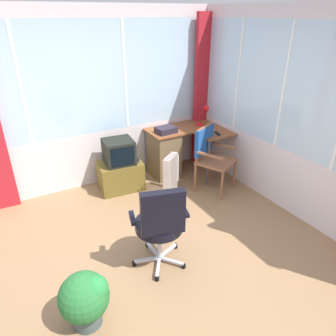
{
  "coord_description": "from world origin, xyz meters",
  "views": [
    {
      "loc": [
        -1.07,
        -2.27,
        2.45
      ],
      "look_at": [
        0.56,
        0.58,
        0.81
      ],
      "focal_mm": 33.42,
      "sensor_mm": 36.0,
      "label": 1
    }
  ],
  "objects_px": {
    "desk": "(167,151)",
    "space_heater": "(171,175)",
    "tv_on_stand": "(120,168)",
    "potted_plant": "(86,298)",
    "tv_remote": "(217,133)",
    "office_chair": "(160,222)",
    "wooden_armchair": "(209,151)",
    "paper_tray": "(166,130)",
    "desk_lamp": "(206,112)"
  },
  "relations": [
    {
      "from": "desk_lamp",
      "to": "wooden_armchair",
      "type": "distance_m",
      "value": 0.79
    },
    {
      "from": "tv_remote",
      "to": "potted_plant",
      "type": "xyz_separation_m",
      "value": [
        -2.59,
        -1.61,
        -0.48
      ]
    },
    {
      "from": "tv_on_stand",
      "to": "potted_plant",
      "type": "xyz_separation_m",
      "value": [
        -1.14,
        -2.05,
        -0.06
      ]
    },
    {
      "from": "desk",
      "to": "desk_lamp",
      "type": "distance_m",
      "value": 0.89
    },
    {
      "from": "office_chair",
      "to": "space_heater",
      "type": "xyz_separation_m",
      "value": [
        0.84,
        1.23,
        -0.26
      ]
    },
    {
      "from": "paper_tray",
      "to": "space_heater",
      "type": "bearing_deg",
      "value": -111.96
    },
    {
      "from": "tv_remote",
      "to": "wooden_armchair",
      "type": "bearing_deg",
      "value": -130.85
    },
    {
      "from": "wooden_armchair",
      "to": "tv_on_stand",
      "type": "xyz_separation_m",
      "value": [
        -1.18,
        0.61,
        -0.26
      ]
    },
    {
      "from": "tv_remote",
      "to": "space_heater",
      "type": "relative_size",
      "value": 0.24
    },
    {
      "from": "paper_tray",
      "to": "tv_on_stand",
      "type": "height_order",
      "value": "paper_tray"
    },
    {
      "from": "tv_on_stand",
      "to": "potted_plant",
      "type": "distance_m",
      "value": 2.34
    },
    {
      "from": "desk",
      "to": "tv_remote",
      "type": "bearing_deg",
      "value": -40.05
    },
    {
      "from": "office_chair",
      "to": "potted_plant",
      "type": "distance_m",
      "value": 0.97
    },
    {
      "from": "desk_lamp",
      "to": "space_heater",
      "type": "xyz_separation_m",
      "value": [
        -0.95,
        -0.52,
        -0.67
      ]
    },
    {
      "from": "office_chair",
      "to": "space_heater",
      "type": "height_order",
      "value": "office_chair"
    },
    {
      "from": "wooden_armchair",
      "to": "office_chair",
      "type": "height_order",
      "value": "office_chair"
    },
    {
      "from": "office_chair",
      "to": "potted_plant",
      "type": "height_order",
      "value": "office_chair"
    },
    {
      "from": "tv_remote",
      "to": "office_chair",
      "type": "bearing_deg",
      "value": -125.12
    },
    {
      "from": "paper_tray",
      "to": "space_heater",
      "type": "xyz_separation_m",
      "value": [
        -0.21,
        -0.53,
        -0.49
      ]
    },
    {
      "from": "tv_remote",
      "to": "potted_plant",
      "type": "height_order",
      "value": "tv_remote"
    },
    {
      "from": "desk_lamp",
      "to": "potted_plant",
      "type": "bearing_deg",
      "value": -142.59
    },
    {
      "from": "desk_lamp",
      "to": "office_chair",
      "type": "bearing_deg",
      "value": -135.63
    },
    {
      "from": "wooden_armchair",
      "to": "space_heater",
      "type": "relative_size",
      "value": 1.53
    },
    {
      "from": "paper_tray",
      "to": "wooden_armchair",
      "type": "relative_size",
      "value": 0.31
    },
    {
      "from": "wooden_armchair",
      "to": "potted_plant",
      "type": "distance_m",
      "value": 2.75
    },
    {
      "from": "office_chair",
      "to": "tv_on_stand",
      "type": "bearing_deg",
      "value": 81.57
    },
    {
      "from": "wooden_armchair",
      "to": "office_chair",
      "type": "xyz_separation_m",
      "value": [
        -1.44,
        -1.15,
        -0.04
      ]
    },
    {
      "from": "desk_lamp",
      "to": "tv_on_stand",
      "type": "height_order",
      "value": "desk_lamp"
    },
    {
      "from": "paper_tray",
      "to": "tv_remote",
      "type": "bearing_deg",
      "value": -34.23
    },
    {
      "from": "office_chair",
      "to": "paper_tray",
      "type": "bearing_deg",
      "value": 59.08
    },
    {
      "from": "desk_lamp",
      "to": "tv_remote",
      "type": "height_order",
      "value": "desk_lamp"
    },
    {
      "from": "desk_lamp",
      "to": "tv_on_stand",
      "type": "bearing_deg",
      "value": 179.76
    },
    {
      "from": "desk",
      "to": "desk_lamp",
      "type": "bearing_deg",
      "value": -6.32
    },
    {
      "from": "potted_plant",
      "to": "space_heater",
      "type": "bearing_deg",
      "value": 41.49
    },
    {
      "from": "tv_remote",
      "to": "paper_tray",
      "type": "relative_size",
      "value": 0.5
    },
    {
      "from": "desk",
      "to": "space_heater",
      "type": "bearing_deg",
      "value": -114.08
    },
    {
      "from": "desk",
      "to": "paper_tray",
      "type": "xyz_separation_m",
      "value": [
        -0.05,
        -0.06,
        0.4
      ]
    },
    {
      "from": "space_heater",
      "to": "office_chair",
      "type": "bearing_deg",
      "value": -124.36
    },
    {
      "from": "office_chair",
      "to": "tv_remote",
      "type": "bearing_deg",
      "value": 37.5
    },
    {
      "from": "tv_on_stand",
      "to": "office_chair",
      "type": "bearing_deg",
      "value": -98.43
    },
    {
      "from": "space_heater",
      "to": "potted_plant",
      "type": "relative_size",
      "value": 1.2
    },
    {
      "from": "tv_on_stand",
      "to": "space_heater",
      "type": "relative_size",
      "value": 1.26
    },
    {
      "from": "paper_tray",
      "to": "wooden_armchair",
      "type": "distance_m",
      "value": 0.75
    },
    {
      "from": "desk",
      "to": "potted_plant",
      "type": "xyz_separation_m",
      "value": [
        -1.99,
        -2.12,
        -0.12
      ]
    },
    {
      "from": "tv_remote",
      "to": "wooden_armchair",
      "type": "xyz_separation_m",
      "value": [
        -0.27,
        -0.17,
        -0.17
      ]
    },
    {
      "from": "wooden_armchair",
      "to": "office_chair",
      "type": "bearing_deg",
      "value": -141.51
    },
    {
      "from": "wooden_armchair",
      "to": "paper_tray",
      "type": "bearing_deg",
      "value": 122.16
    },
    {
      "from": "space_heater",
      "to": "potted_plant",
      "type": "distance_m",
      "value": 2.3
    },
    {
      "from": "paper_tray",
      "to": "potted_plant",
      "type": "xyz_separation_m",
      "value": [
        -1.93,
        -2.05,
        -0.51
      ]
    },
    {
      "from": "wooden_armchair",
      "to": "tv_on_stand",
      "type": "relative_size",
      "value": 1.21
    }
  ]
}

